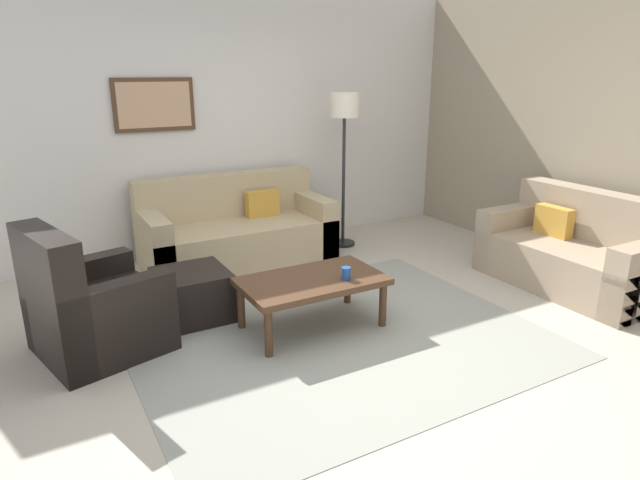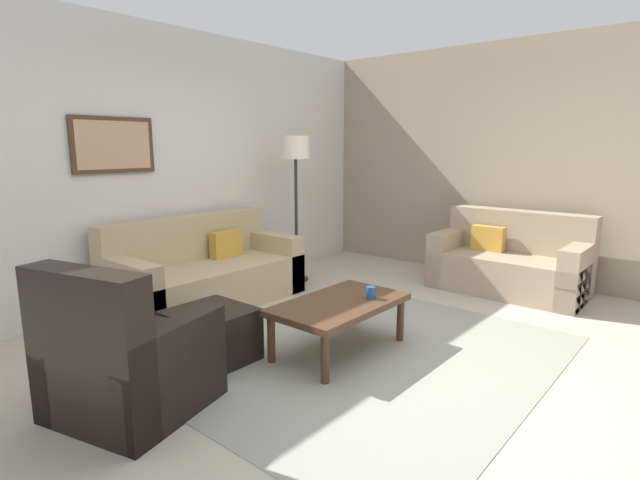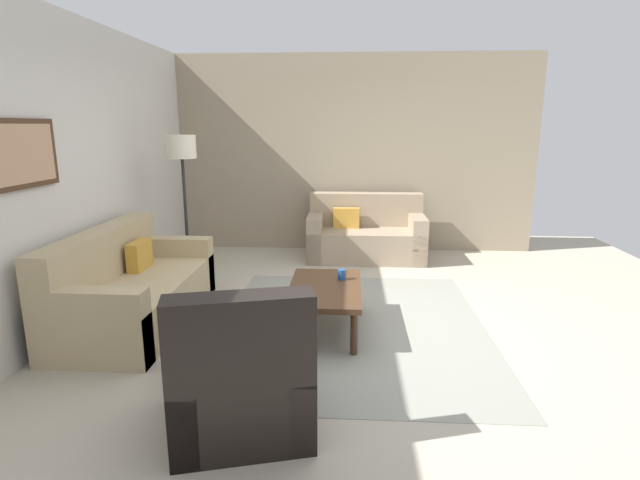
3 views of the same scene
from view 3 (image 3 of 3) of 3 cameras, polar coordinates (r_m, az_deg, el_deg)
ground_plane at (r=4.65m, az=3.72°, el=-9.90°), size 8.00×8.00×0.00m
rear_partition at (r=5.01m, az=-27.54°, el=6.90°), size 6.00×0.12×2.80m
stone_feature_panel at (r=7.29m, az=3.88°, el=9.85°), size 0.12×5.20×2.80m
area_rug at (r=4.64m, az=3.72°, el=-9.86°), size 2.98×2.42×0.01m
couch_main at (r=4.97m, az=-21.30°, el=-5.57°), size 1.94×0.90×0.88m
couch_loveseat at (r=6.92m, az=5.27°, el=0.45°), size 0.83×1.59×0.88m
armchair_leather at (r=3.09m, az=-9.09°, el=-16.26°), size 0.98×0.98×0.95m
ottoman at (r=3.88m, az=-9.53°, el=-11.67°), size 0.56×0.56×0.40m
coffee_table at (r=4.44m, az=0.57°, el=-6.02°), size 1.10×0.64×0.41m
cup at (r=4.61m, az=2.53°, el=-4.01°), size 0.07×0.07×0.10m
lamp_standing at (r=5.85m, az=-15.61°, el=8.67°), size 0.32×0.32×1.71m
framed_artwork at (r=4.40m, az=-31.14°, el=8.53°), size 0.80×0.04×0.52m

